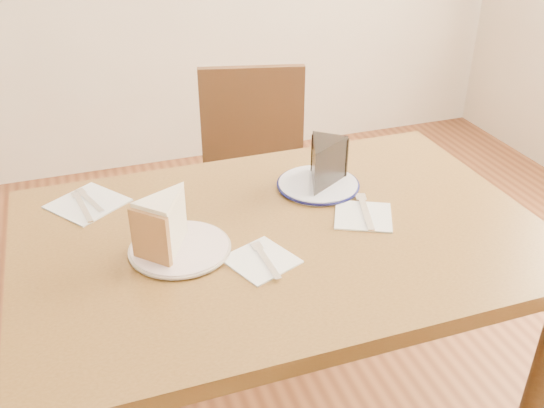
{
  "coord_description": "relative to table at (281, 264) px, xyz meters",
  "views": [
    {
      "loc": [
        -0.41,
        -1.11,
        1.5
      ],
      "look_at": [
        -0.01,
        0.04,
        0.8
      ],
      "focal_mm": 40.0,
      "sensor_mm": 36.0,
      "label": 1
    }
  ],
  "objects": [
    {
      "name": "napkin_spare",
      "position": [
        -0.41,
        0.27,
        0.1
      ],
      "size": [
        0.22,
        0.22,
        0.0
      ],
      "primitive_type": "cube",
      "rotation": [
        0.0,
        0.0,
        0.62
      ],
      "color": "white",
      "rests_on": "table"
    },
    {
      "name": "fork_spare",
      "position": [
        -0.41,
        0.27,
        0.1
      ],
      "size": [
        0.06,
        0.14,
        0.0
      ],
      "primitive_type": "cube",
      "rotation": [
        0.0,
        0.0,
        0.34
      ],
      "color": "silver",
      "rests_on": "napkin_spare"
    },
    {
      "name": "fork_cream",
      "position": [
        -0.08,
        -0.11,
        0.1
      ],
      "size": [
        0.02,
        0.14,
        0.0
      ],
      "primitive_type": "cube",
      "rotation": [
        0.0,
        0.0,
        0.04
      ],
      "color": "silver",
      "rests_on": "napkin_cream"
    },
    {
      "name": "chair_far",
      "position": [
        0.15,
        0.68,
        -0.16
      ],
      "size": [
        0.52,
        0.52,
        0.88
      ],
      "rotation": [
        0.0,
        0.0,
        2.9
      ],
      "color": "#361E10",
      "rests_on": "ground"
    },
    {
      "name": "knife_navy",
      "position": [
        0.22,
        0.0,
        0.1
      ],
      "size": [
        0.07,
        0.17,
        0.0
      ],
      "primitive_type": "cube",
      "rotation": [
        0.0,
        0.0,
        -0.3
      ],
      "color": "silver",
      "rests_on": "napkin_navy"
    },
    {
      "name": "carrot_cake",
      "position": [
        -0.25,
        0.0,
        0.17
      ],
      "size": [
        0.15,
        0.15,
        0.11
      ],
      "primitive_type": null,
      "rotation": [
        0.0,
        0.0,
        -0.8
      ],
      "color": "beige",
      "rests_on": "plate_cream"
    },
    {
      "name": "table",
      "position": [
        0.0,
        0.0,
        0.0
      ],
      "size": [
        1.2,
        0.8,
        0.75
      ],
      "color": "#4B3114",
      "rests_on": "ground"
    },
    {
      "name": "chocolate_cake",
      "position": [
        0.16,
        0.15,
        0.16
      ],
      "size": [
        0.16,
        0.16,
        0.1
      ],
      "primitive_type": null,
      "rotation": [
        0.0,
        0.0,
        2.46
      ],
      "color": "black",
      "rests_on": "plate_navy"
    },
    {
      "name": "plate_navy",
      "position": [
        0.16,
        0.16,
        0.1
      ],
      "size": [
        0.21,
        0.21,
        0.01
      ],
      "primitive_type": "cylinder",
      "color": "white",
      "rests_on": "table"
    },
    {
      "name": "napkin_cream",
      "position": [
        -0.08,
        -0.1,
        0.1
      ],
      "size": [
        0.17,
        0.17,
        0.0
      ],
      "primitive_type": "cube",
      "rotation": [
        0.0,
        0.0,
        0.39
      ],
      "color": "white",
      "rests_on": "table"
    },
    {
      "name": "napkin_navy",
      "position": [
        0.2,
        -0.01,
        0.1
      ],
      "size": [
        0.18,
        0.18,
        0.0
      ],
      "primitive_type": "cube",
      "rotation": [
        0.0,
        0.0,
        -0.46
      ],
      "color": "white",
      "rests_on": "table"
    },
    {
      "name": "plate_cream",
      "position": [
        -0.24,
        -0.01,
        0.1
      ],
      "size": [
        0.21,
        0.21,
        0.01
      ],
      "primitive_type": "cylinder",
      "color": "silver",
      "rests_on": "table"
    },
    {
      "name": "knife_spare",
      "position": [
        -0.43,
        0.25,
        0.1
      ],
      "size": [
        0.04,
        0.16,
        0.0
      ],
      "primitive_type": "cube",
      "rotation": [
        0.0,
        0.0,
        0.16
      ],
      "color": "silver",
      "rests_on": "napkin_spare"
    }
  ]
}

